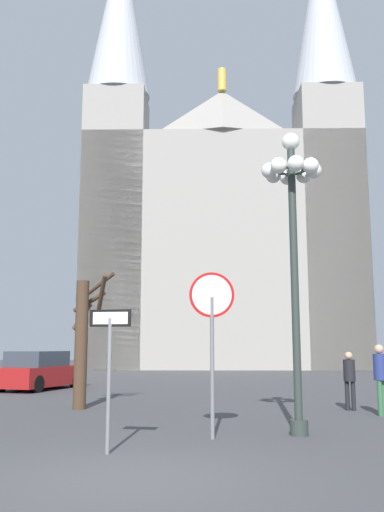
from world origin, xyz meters
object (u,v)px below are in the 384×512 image
at_px(one_way_arrow_sign, 109,358).
at_px(bare_tree, 83,337).
at_px(cathedral, 221,227).
at_px(street_lamp, 293,215).
at_px(parked_car_near_red, 39,371).
at_px(pedestrian_walking, 349,375).
at_px(stop_sign, 212,318).
at_px(pedestrian_standing, 380,372).

xyz_separation_m(one_way_arrow_sign, bare_tree, (-1.62, 6.49, 0.43)).
relative_size(cathedral, street_lamp, 5.96).
xyz_separation_m(parked_car_near_red, pedestrian_walking, (10.35, -7.36, 0.23)).
distance_m(cathedral, street_lamp, 34.80).
relative_size(stop_sign, street_lamp, 0.51).
xyz_separation_m(one_way_arrow_sign, parked_car_near_red, (-4.57, 13.39, -0.84)).
height_order(stop_sign, parked_car_near_red, stop_sign).
bearing_deg(bare_tree, stop_sign, -56.03).
relative_size(stop_sign, pedestrian_walking, 2.02).
xyz_separation_m(street_lamp, pedestrian_standing, (2.71, 3.01, -3.36)).
bearing_deg(street_lamp, pedestrian_walking, 61.54).
bearing_deg(pedestrian_walking, cathedral, 92.82).
bearing_deg(street_lamp, pedestrian_standing, 48.03).
distance_m(street_lamp, bare_tree, 7.35).
distance_m(stop_sign, pedestrian_walking, 6.22).
height_order(cathedral, one_way_arrow_sign, cathedral).
xyz_separation_m(cathedral, bare_tree, (-5.92, -29.41, -9.53)).
xyz_separation_m(street_lamp, pedestrian_walking, (2.27, 4.18, -3.50)).
height_order(stop_sign, pedestrian_walking, stop_sign).
distance_m(stop_sign, one_way_arrow_sign, 2.40).
height_order(one_way_arrow_sign, street_lamp, street_lamp).
distance_m(cathedral, one_way_arrow_sign, 37.50).
bearing_deg(stop_sign, pedestrian_walking, 49.00).
distance_m(bare_tree, pedestrian_walking, 7.48).
bearing_deg(pedestrian_walking, stop_sign, -131.00).
bearing_deg(street_lamp, cathedral, 88.66).
bearing_deg(stop_sign, street_lamp, 13.25).
height_order(street_lamp, parked_car_near_red, street_lamp).
relative_size(street_lamp, pedestrian_walking, 3.97).
distance_m(stop_sign, parked_car_near_red, 13.63).
relative_size(parked_car_near_red, pedestrian_standing, 2.51).
bearing_deg(pedestrian_standing, one_way_arrow_sign, -142.04).
relative_size(pedestrian_walking, pedestrian_standing, 0.89).
distance_m(parked_car_near_red, pedestrian_standing, 13.76).
xyz_separation_m(stop_sign, one_way_arrow_sign, (-1.79, -1.43, -0.72)).
height_order(parked_car_near_red, pedestrian_walking, pedestrian_walking).
xyz_separation_m(cathedral, parked_car_near_red, (-8.88, -22.51, -10.80)).
relative_size(bare_tree, parked_car_near_red, 0.87).
bearing_deg(stop_sign, bare_tree, 123.97).
height_order(cathedral, pedestrian_walking, cathedral).
bearing_deg(one_way_arrow_sign, cathedral, 83.16).
height_order(bare_tree, pedestrian_standing, bare_tree).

